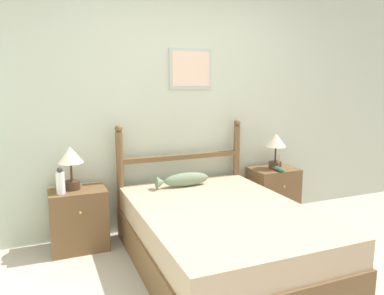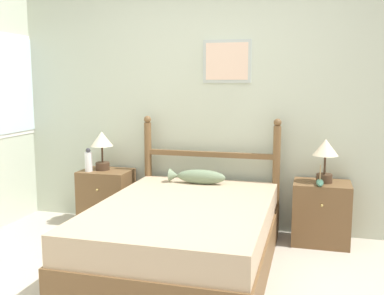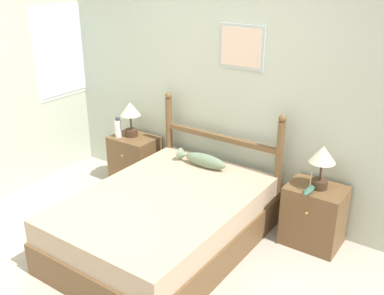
# 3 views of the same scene
# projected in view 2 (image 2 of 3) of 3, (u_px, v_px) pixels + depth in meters

# --- Properties ---
(wall_back) EXTENTS (6.40, 0.08, 2.55)m
(wall_back) POSITION_uv_depth(u_px,v_px,m) (216.00, 102.00, 4.49)
(wall_back) COLOR beige
(wall_back) RESTS_ON ground_plane
(bed) EXTENTS (1.38, 1.94, 0.52)m
(bed) POSITION_uv_depth(u_px,v_px,m) (184.00, 235.00, 3.63)
(bed) COLOR brown
(bed) RESTS_ON ground_plane
(headboard) EXTENTS (1.38, 0.07, 1.14)m
(headboard) POSITION_uv_depth(u_px,v_px,m) (210.00, 169.00, 4.46)
(headboard) COLOR brown
(headboard) RESTS_ON ground_plane
(nightstand_left) EXTENTS (0.51, 0.41, 0.57)m
(nightstand_left) POSITION_uv_depth(u_px,v_px,m) (107.00, 197.00, 4.68)
(nightstand_left) COLOR brown
(nightstand_left) RESTS_ON ground_plane
(nightstand_right) EXTENTS (0.51, 0.41, 0.57)m
(nightstand_right) POSITION_uv_depth(u_px,v_px,m) (321.00, 213.00, 4.13)
(nightstand_right) COLOR brown
(nightstand_right) RESTS_ON ground_plane
(table_lamp_left) EXTENTS (0.23, 0.23, 0.40)m
(table_lamp_left) POSITION_uv_depth(u_px,v_px,m) (102.00, 144.00, 4.62)
(table_lamp_left) COLOR #422D1E
(table_lamp_left) RESTS_ON nightstand_left
(table_lamp_right) EXTENTS (0.23, 0.23, 0.40)m
(table_lamp_right) POSITION_uv_depth(u_px,v_px,m) (325.00, 153.00, 4.04)
(table_lamp_right) COLOR #422D1E
(table_lamp_right) RESTS_ON nightstand_right
(bottle) EXTENTS (0.08, 0.08, 0.24)m
(bottle) POSITION_uv_depth(u_px,v_px,m) (88.00, 161.00, 4.57)
(bottle) COLOR white
(bottle) RESTS_ON nightstand_left
(model_boat) EXTENTS (0.06, 0.23, 0.18)m
(model_boat) POSITION_uv_depth(u_px,v_px,m) (320.00, 182.00, 3.97)
(model_boat) COLOR #386651
(model_boat) RESTS_ON nightstand_right
(fish_pillow) EXTENTS (0.55, 0.12, 0.14)m
(fish_pillow) POSITION_uv_depth(u_px,v_px,m) (197.00, 177.00, 4.28)
(fish_pillow) COLOR gray
(fish_pillow) RESTS_ON bed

